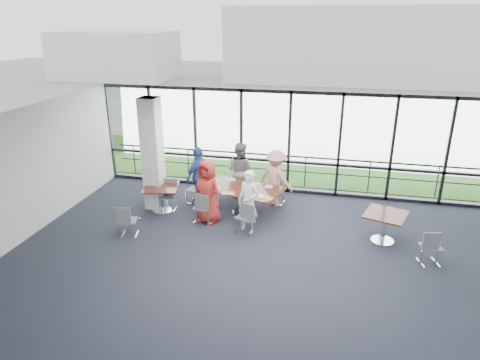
% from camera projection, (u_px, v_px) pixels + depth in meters
% --- Properties ---
extents(floor, '(12.00, 10.00, 0.02)m').
position_uv_depth(floor, '(259.00, 280.00, 9.07)').
color(floor, '#1F212F').
rests_on(floor, ground).
extents(ceiling, '(12.00, 10.00, 0.04)m').
position_uv_depth(ceiling, '(261.00, 133.00, 7.92)').
color(ceiling, white).
rests_on(ceiling, ground).
extents(wall_left, '(0.10, 10.00, 3.20)m').
position_uv_depth(wall_left, '(1.00, 186.00, 9.74)').
color(wall_left, silver).
rests_on(wall_left, ground).
extents(curtain_wall_back, '(12.00, 0.10, 3.20)m').
position_uv_depth(curtain_wall_back, '(289.00, 143.00, 13.05)').
color(curtain_wall_back, white).
rests_on(curtain_wall_back, ground).
extents(structural_column, '(0.50, 0.50, 3.20)m').
position_uv_depth(structural_column, '(153.00, 154.00, 11.97)').
color(structural_column, white).
rests_on(structural_column, ground).
extents(apron, '(80.00, 70.00, 0.02)m').
position_uv_depth(apron, '(301.00, 148.00, 18.18)').
color(apron, slate).
rests_on(apron, ground).
extents(grass_strip, '(80.00, 5.00, 0.01)m').
position_uv_depth(grass_strip, '(297.00, 162.00, 16.35)').
color(grass_strip, '#1C4F15').
rests_on(grass_strip, ground).
extents(hangar_main, '(24.00, 10.00, 6.00)m').
position_uv_depth(hangar_main, '(374.00, 44.00, 36.30)').
color(hangar_main, silver).
rests_on(hangar_main, ground).
extents(hangar_aux, '(10.00, 6.00, 4.00)m').
position_uv_depth(hangar_aux, '(116.00, 55.00, 37.57)').
color(hangar_aux, silver).
rests_on(hangar_aux, ground).
extents(guard_rail, '(12.00, 0.06, 0.06)m').
position_uv_depth(guard_rail, '(290.00, 170.00, 13.99)').
color(guard_rail, '#2D2D33').
rests_on(guard_rail, ground).
extents(main_table, '(2.43, 1.74, 0.75)m').
position_uv_depth(main_table, '(242.00, 191.00, 11.94)').
color(main_table, '#3A1B0F').
rests_on(main_table, ground).
extents(side_table_left, '(1.12, 1.12, 0.75)m').
position_uv_depth(side_table_left, '(162.00, 190.00, 12.03)').
color(side_table_left, '#3A1B0F').
rests_on(side_table_left, ground).
extents(side_table_right, '(1.17, 1.17, 0.75)m').
position_uv_depth(side_table_right, '(385.00, 218.00, 10.38)').
color(side_table_right, '#3A1B0F').
rests_on(side_table_right, ground).
extents(diner_near_left, '(0.99, 0.82, 1.74)m').
position_uv_depth(diner_near_left, '(208.00, 192.00, 11.34)').
color(diner_near_left, red).
rests_on(diner_near_left, ground).
extents(diner_near_right, '(0.73, 0.65, 1.65)m').
position_uv_depth(diner_near_right, '(248.00, 202.00, 10.82)').
color(diner_near_right, white).
rests_on(diner_near_right, ground).
extents(diner_far_left, '(0.96, 0.74, 1.74)m').
position_uv_depth(diner_far_left, '(240.00, 170.00, 12.89)').
color(diner_far_left, gray).
rests_on(diner_far_left, ground).
extents(diner_far_right, '(1.23, 0.97, 1.69)m').
position_uv_depth(diner_far_right, '(276.00, 178.00, 12.35)').
color(diner_far_right, pink).
rests_on(diner_far_right, ground).
extents(diner_end, '(0.93, 1.16, 1.74)m').
position_uv_depth(diner_end, '(199.00, 176.00, 12.47)').
color(diner_end, '#385DAA').
rests_on(diner_end, ground).
extents(chair_main_nl, '(0.49, 0.49, 0.85)m').
position_uv_depth(chair_main_nl, '(203.00, 207.00, 11.47)').
color(chair_main_nl, slate).
rests_on(chair_main_nl, ground).
extents(chair_main_nr, '(0.56, 0.56, 0.88)m').
position_uv_depth(chair_main_nr, '(246.00, 217.00, 10.88)').
color(chair_main_nr, slate).
rests_on(chair_main_nr, ground).
extents(chair_main_fl, '(0.49, 0.49, 0.92)m').
position_uv_depth(chair_main_fl, '(241.00, 181.00, 13.18)').
color(chair_main_fl, slate).
rests_on(chair_main_fl, ground).
extents(chair_main_fr, '(0.47, 0.47, 0.84)m').
position_uv_depth(chair_main_fr, '(277.00, 190.00, 12.62)').
color(chair_main_fr, slate).
rests_on(chair_main_fr, ground).
extents(chair_main_end, '(0.47, 0.47, 0.83)m').
position_uv_depth(chair_main_end, '(195.00, 189.00, 12.69)').
color(chair_main_end, slate).
rests_on(chair_main_end, ground).
extents(chair_spare_la, '(0.48, 0.48, 0.82)m').
position_uv_depth(chair_spare_la, '(129.00, 221.00, 10.76)').
color(chair_spare_la, slate).
rests_on(chair_spare_la, ground).
extents(chair_spare_lb, '(0.44, 0.44, 0.86)m').
position_uv_depth(chair_spare_lb, '(168.00, 196.00, 12.21)').
color(chair_spare_lb, slate).
rests_on(chair_spare_lb, ground).
extents(chair_spare_r, '(0.51, 0.51, 0.84)m').
position_uv_depth(chair_spare_r, '(431.00, 247.00, 9.51)').
color(chair_spare_r, slate).
rests_on(chair_spare_r, ground).
extents(plate_nl, '(0.25, 0.25, 0.01)m').
position_uv_depth(plate_nl, '(215.00, 188.00, 11.86)').
color(plate_nl, white).
rests_on(plate_nl, main_table).
extents(plate_nr, '(0.28, 0.28, 0.01)m').
position_uv_depth(plate_nr, '(258.00, 196.00, 11.35)').
color(plate_nr, white).
rests_on(plate_nr, main_table).
extents(plate_fl, '(0.27, 0.27, 0.01)m').
position_uv_depth(plate_fl, '(231.00, 179.00, 12.50)').
color(plate_fl, white).
rests_on(plate_fl, main_table).
extents(plate_fr, '(0.25, 0.25, 0.01)m').
position_uv_depth(plate_fr, '(269.00, 187.00, 11.98)').
color(plate_fr, white).
rests_on(plate_fr, main_table).
extents(plate_end, '(0.25, 0.25, 0.01)m').
position_uv_depth(plate_end, '(214.00, 182.00, 12.34)').
color(plate_end, white).
rests_on(plate_end, main_table).
extents(tumbler_a, '(0.06, 0.06, 0.13)m').
position_uv_depth(tumbler_a, '(229.00, 187.00, 11.82)').
color(tumbler_a, white).
rests_on(tumbler_a, main_table).
extents(tumbler_b, '(0.08, 0.08, 0.15)m').
position_uv_depth(tumbler_b, '(251.00, 190.00, 11.56)').
color(tumbler_b, white).
rests_on(tumbler_b, main_table).
extents(tumbler_c, '(0.07, 0.07, 0.13)m').
position_uv_depth(tumbler_c, '(247.00, 183.00, 12.07)').
color(tumbler_c, white).
rests_on(tumbler_c, main_table).
extents(tumbler_d, '(0.08, 0.08, 0.15)m').
position_uv_depth(tumbler_d, '(215.00, 183.00, 12.02)').
color(tumbler_d, white).
rests_on(tumbler_d, main_table).
extents(menu_a, '(0.34, 0.26, 0.00)m').
position_uv_depth(menu_a, '(228.00, 193.00, 11.55)').
color(menu_a, beige).
rests_on(menu_a, main_table).
extents(menu_b, '(0.38, 0.35, 0.00)m').
position_uv_depth(menu_b, '(267.00, 198.00, 11.25)').
color(menu_b, beige).
rests_on(menu_b, main_table).
extents(menu_c, '(0.37, 0.32, 0.00)m').
position_uv_depth(menu_c, '(254.00, 184.00, 12.16)').
color(menu_c, beige).
rests_on(menu_c, main_table).
extents(condiment_caddy, '(0.10, 0.07, 0.04)m').
position_uv_depth(condiment_caddy, '(246.00, 187.00, 11.91)').
color(condiment_caddy, black).
rests_on(condiment_caddy, main_table).
extents(ketchup_bottle, '(0.06, 0.06, 0.18)m').
position_uv_depth(ketchup_bottle, '(243.00, 184.00, 11.92)').
color(ketchup_bottle, maroon).
rests_on(ketchup_bottle, main_table).
extents(green_bottle, '(0.05, 0.05, 0.20)m').
position_uv_depth(green_bottle, '(245.00, 185.00, 11.82)').
color(green_bottle, '#226B29').
rests_on(green_bottle, main_table).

